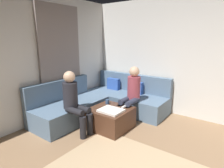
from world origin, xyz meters
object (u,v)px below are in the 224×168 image
at_px(sectional_couch, 103,102).
at_px(person_on_couch_side, 74,100).
at_px(game_remote, 124,107).
at_px(ottoman, 111,118).
at_px(person_on_couch_back, 131,92).
at_px(coffee_mug, 107,102).

bearing_deg(sectional_couch, person_on_couch_side, -81.99).
bearing_deg(person_on_couch_side, game_remote, 139.59).
bearing_deg(ottoman, person_on_couch_back, 76.07).
bearing_deg(coffee_mug, person_on_couch_side, -108.75).
height_order(person_on_couch_back, person_on_couch_side, same).
relative_size(ottoman, game_remote, 5.07).
distance_m(sectional_couch, game_remote, 0.86).
height_order(coffee_mug, person_on_couch_back, person_on_couch_back).
distance_m(coffee_mug, game_remote, 0.40).
bearing_deg(person_on_couch_side, ottoman, 139.14).
bearing_deg(person_on_couch_back, coffee_mug, 47.20).
distance_m(game_remote, person_on_couch_side, 1.02).
relative_size(sectional_couch, person_on_couch_side, 2.12).
bearing_deg(person_on_couch_side, person_on_couch_back, 151.34).
bearing_deg(person_on_couch_side, sectional_couch, -171.99).
bearing_deg(sectional_couch, person_on_couch_back, 4.19).
distance_m(sectional_couch, ottoman, 0.80).
bearing_deg(person_on_couch_back, game_remote, 96.28).
distance_m(coffee_mug, person_on_couch_side, 0.78).
relative_size(game_remote, person_on_couch_side, 0.12).
bearing_deg(ottoman, person_on_couch_side, -130.86).
bearing_deg(sectional_couch, ottoman, -40.17).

